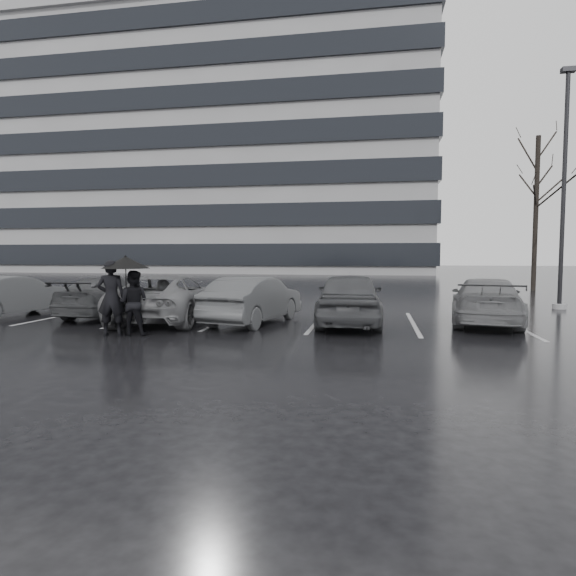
# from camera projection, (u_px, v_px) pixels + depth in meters

# --- Properties ---
(ground) EXTENTS (160.00, 160.00, 0.00)m
(ground) POSITION_uv_depth(u_px,v_px,m) (282.00, 334.00, 12.13)
(ground) COLOR black
(ground) RESTS_ON ground
(office_building) EXTENTS (61.00, 26.00, 29.00)m
(office_building) POSITION_uv_depth(u_px,v_px,m) (186.00, 159.00, 62.16)
(office_building) COLOR gray
(office_building) RESTS_ON ground
(car_main) EXTENTS (1.95, 4.53, 1.52)m
(car_main) POSITION_uv_depth(u_px,v_px,m) (350.00, 298.00, 13.69)
(car_main) COLOR black
(car_main) RESTS_ON ground
(car_west_a) EXTENTS (2.26, 4.34, 1.36)m
(car_west_a) POSITION_uv_depth(u_px,v_px,m) (254.00, 300.00, 14.07)
(car_west_a) COLOR #2A2A2C
(car_west_a) RESTS_ON ground
(car_west_b) EXTENTS (2.90, 5.28, 1.40)m
(car_west_b) POSITION_uv_depth(u_px,v_px,m) (168.00, 298.00, 14.51)
(car_west_b) COLOR #4B4B4E
(car_west_b) RESTS_ON ground
(car_west_c) EXTENTS (2.02, 4.50, 1.28)m
(car_west_c) POSITION_uv_depth(u_px,v_px,m) (114.00, 297.00, 15.60)
(car_west_c) COLOR black
(car_west_c) RESTS_ON ground
(car_west_d) EXTENTS (2.31, 4.23, 1.32)m
(car_west_d) POSITION_uv_depth(u_px,v_px,m) (14.00, 296.00, 15.72)
(car_west_d) COLOR #2A2A2C
(car_west_d) RESTS_ON ground
(car_east) EXTENTS (2.57, 4.83, 1.33)m
(car_east) POSITION_uv_depth(u_px,v_px,m) (486.00, 301.00, 13.86)
(car_east) COLOR #4B4B4E
(car_east) RESTS_ON ground
(pedestrian_left) EXTENTS (0.78, 0.62, 1.88)m
(pedestrian_left) POSITION_uv_depth(u_px,v_px,m) (111.00, 298.00, 11.87)
(pedestrian_left) COLOR black
(pedestrian_left) RESTS_ON ground
(pedestrian_right) EXTENTS (0.86, 0.71, 1.61)m
(pedestrian_right) POSITION_uv_depth(u_px,v_px,m) (133.00, 303.00, 11.96)
(pedestrian_right) COLOR black
(pedestrian_right) RESTS_ON ground
(umbrella) EXTENTS (1.17, 1.17, 1.99)m
(umbrella) POSITION_uv_depth(u_px,v_px,m) (126.00, 262.00, 11.94)
(umbrella) COLOR black
(umbrella) RESTS_ON ground
(lamp_post) EXTENTS (0.47, 0.47, 8.68)m
(lamp_post) POSITION_uv_depth(u_px,v_px,m) (563.00, 200.00, 17.48)
(lamp_post) COLOR gray
(lamp_post) RESTS_ON ground
(stall_stripes) EXTENTS (19.72, 5.00, 0.00)m
(stall_stripes) POSITION_uv_depth(u_px,v_px,m) (272.00, 320.00, 14.73)
(stall_stripes) COLOR #ABABAE
(stall_stripes) RESTS_ON ground
(tree_north) EXTENTS (0.26, 0.26, 8.50)m
(tree_north) POSITION_uv_depth(u_px,v_px,m) (536.00, 214.00, 26.56)
(tree_north) COLOR black
(tree_north) RESTS_ON ground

